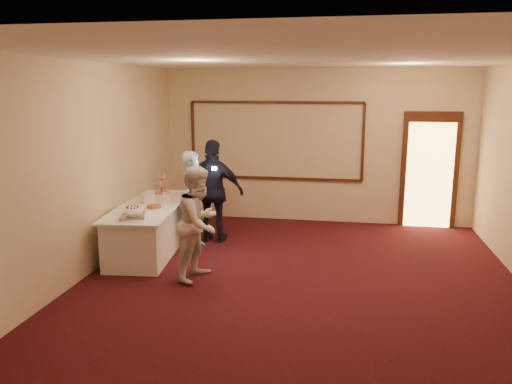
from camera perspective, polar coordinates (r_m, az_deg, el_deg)
floor at (r=6.85m, az=4.78°, el=-10.78°), size 7.00×7.00×0.00m
room_walls at (r=6.35m, az=5.09°, el=6.33°), size 6.04×7.04×3.02m
wall_molding at (r=9.92m, az=2.25°, el=5.87°), size 3.45×0.04×1.55m
doorway at (r=10.00m, az=19.21°, el=2.27°), size 1.05×0.07×2.20m
buffet_table at (r=8.35m, az=-11.99°, el=-4.00°), size 1.19×2.51×0.77m
pavlova_tray at (r=7.42m, az=-13.90°, el=-2.43°), size 0.47×0.52×0.18m
cupcake_stand at (r=9.10m, az=-10.68°, el=0.73°), size 0.27×0.27×0.39m
plate_stack_a at (r=8.37m, az=-12.14°, el=-0.66°), size 0.21×0.21×0.17m
plate_stack_b at (r=8.41m, az=-10.11°, el=-0.63°), size 0.17×0.17×0.14m
tart at (r=7.99m, az=-11.55°, el=-1.68°), size 0.27×0.27×0.06m
man at (r=8.30m, az=-7.11°, el=-0.91°), size 0.52×0.67×1.62m
woman at (r=6.95m, az=-6.49°, el=-3.53°), size 0.76×0.89×1.59m
guest at (r=8.58m, az=-4.83°, el=0.08°), size 1.07×0.51×1.77m
camera_flash at (r=8.21m, az=-4.79°, el=2.70°), size 0.07×0.04×0.05m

